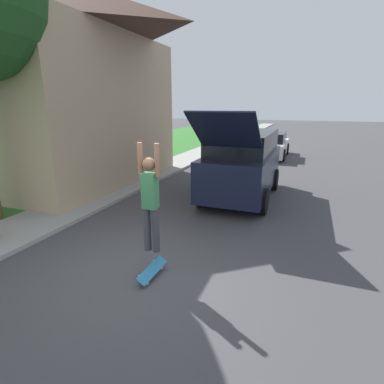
% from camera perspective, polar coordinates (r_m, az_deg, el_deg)
% --- Properties ---
extents(ground_plane, '(120.00, 120.00, 0.00)m').
position_cam_1_polar(ground_plane, '(5.88, -10.27, -14.35)').
color(ground_plane, '#3D3D3F').
extents(lawn, '(10.00, 80.00, 0.08)m').
position_cam_1_polar(lawn, '(15.15, -24.63, 3.62)').
color(lawn, '#2D6B28').
rests_on(lawn, ground_plane).
extents(sidewalk, '(1.80, 80.00, 0.10)m').
position_cam_1_polar(sidewalk, '(12.42, -10.21, 2.40)').
color(sidewalk, gray).
rests_on(sidewalk, ground_plane).
extents(house, '(10.09, 8.07, 7.85)m').
position_cam_1_polar(house, '(14.29, -29.13, 19.16)').
color(house, tan).
rests_on(house, lawn).
extents(suv_parked, '(2.04, 5.16, 2.84)m').
position_cam_1_polar(suv_parked, '(9.88, 9.63, 5.41)').
color(suv_parked, black).
rests_on(suv_parked, ground_plane).
extents(car_down_street, '(1.94, 4.44, 1.42)m').
position_cam_1_polar(car_down_street, '(18.48, 14.69, 8.59)').
color(car_down_street, silver).
rests_on(car_down_street, ground_plane).
extents(skateboarder, '(0.41, 0.23, 1.95)m').
position_cam_1_polar(skateboarder, '(5.22, -7.96, -1.06)').
color(skateboarder, '#38383D').
rests_on(skateboarder, ground_plane).
extents(skateboard, '(0.24, 0.78, 0.24)m').
position_cam_1_polar(skateboard, '(5.54, -7.62, -14.53)').
color(skateboard, '#236B99').
rests_on(skateboard, ground_plane).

